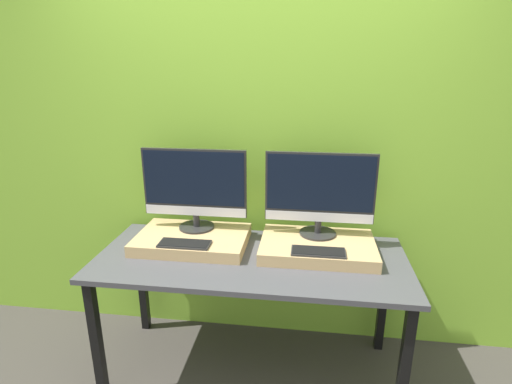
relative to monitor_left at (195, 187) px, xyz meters
The scene contains 8 objects.
wall_back 0.48m from the monitor_left, 32.34° to the left, with size 8.00×0.04×2.60m.
workbench 0.59m from the monitor_left, 29.23° to the right, with size 1.75×0.75×0.78m.
wooden_riser_left 0.32m from the monitor_left, 90.00° to the right, with size 0.65×0.44×0.07m.
monitor_left is the anchor object (origin of this frame).
keyboard_left 0.36m from the monitor_left, 90.00° to the right, with size 0.29×0.12×0.01m.
wooden_riser_right 0.81m from the monitor_left, ahead, with size 0.65×0.44×0.07m.
monitor_right 0.74m from the monitor_left, ahead, with size 0.63×0.22×0.50m.
keyboard_right 0.83m from the monitor_left, 18.54° to the right, with size 0.29×0.12×0.01m.
Camera 1 is at (0.30, -1.64, 1.82)m, focal length 28.00 mm.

